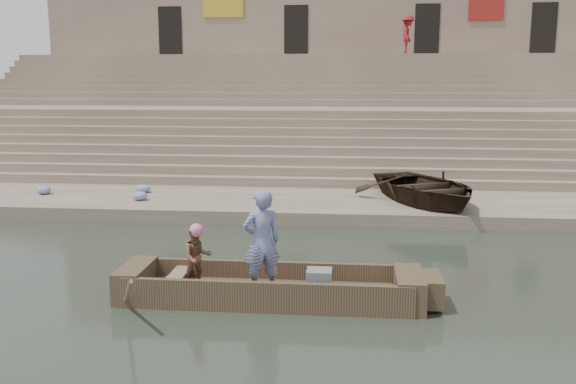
# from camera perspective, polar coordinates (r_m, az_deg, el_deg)

# --- Properties ---
(ground) EXTENTS (120.00, 120.00, 0.00)m
(ground) POSITION_cam_1_polar(r_m,az_deg,el_deg) (11.38, 0.38, -10.51)
(ground) COLOR #283226
(ground) RESTS_ON ground
(lower_landing) EXTENTS (32.00, 4.00, 0.40)m
(lower_landing) POSITION_cam_1_polar(r_m,az_deg,el_deg) (19.00, 2.60, -1.28)
(lower_landing) COLOR gray
(lower_landing) RESTS_ON ground
(mid_landing) EXTENTS (32.00, 3.00, 2.80)m
(mid_landing) POSITION_cam_1_polar(r_m,az_deg,el_deg) (26.23, 3.50, 4.64)
(mid_landing) COLOR gray
(mid_landing) RESTS_ON ground
(upper_landing) EXTENTS (32.00, 3.00, 5.20)m
(upper_landing) POSITION_cam_1_polar(r_m,az_deg,el_deg) (33.12, 3.99, 7.94)
(upper_landing) COLOR gray
(upper_landing) RESTS_ON ground
(ghat_steps) EXTENTS (32.00, 11.00, 5.20)m
(ghat_steps) POSITION_cam_1_polar(r_m,az_deg,el_deg) (27.88, 3.64, 5.81)
(ghat_steps) COLOR gray
(ghat_steps) RESTS_ON ground
(building_wall) EXTENTS (32.00, 5.07, 11.20)m
(building_wall) POSITION_cam_1_polar(r_m,az_deg,el_deg) (37.11, 4.24, 12.85)
(building_wall) COLOR #9E856B
(building_wall) RESTS_ON ground
(main_rowboat) EXTENTS (5.00, 1.30, 0.22)m
(main_rowboat) POSITION_cam_1_polar(r_m,az_deg,el_deg) (11.66, -1.71, -9.40)
(main_rowboat) COLOR brown
(main_rowboat) RESTS_ON ground
(rowboat_trim) EXTENTS (6.04, 2.63, 1.80)m
(rowboat_trim) POSITION_cam_1_polar(r_m,az_deg,el_deg) (11.57, -0.67, -8.54)
(rowboat_trim) COLOR brown
(rowboat_trim) RESTS_ON ground
(standing_man) EXTENTS (0.82, 0.70, 1.91)m
(standing_man) POSITION_cam_1_polar(r_m,az_deg,el_deg) (11.18, -2.43, -4.57)
(standing_man) COLOR navy
(standing_man) RESTS_ON main_rowboat
(rowing_man) EXTENTS (0.68, 0.62, 1.13)m
(rowing_man) POSITION_cam_1_polar(r_m,az_deg,el_deg) (11.72, -8.36, -5.93)
(rowing_man) COLOR #21643A
(rowing_man) RESTS_ON main_rowboat
(television) EXTENTS (0.46, 0.42, 0.40)m
(television) POSITION_cam_1_polar(r_m,az_deg,el_deg) (11.48, 2.82, -8.09)
(television) COLOR gray
(television) RESTS_ON main_rowboat
(beached_rowboat) EXTENTS (4.79, 5.45, 0.94)m
(beached_rowboat) POSITION_cam_1_polar(r_m,az_deg,el_deg) (18.80, 12.51, 0.43)
(beached_rowboat) COLOR #2D2116
(beached_rowboat) RESTS_ON lower_landing
(pedestrian) EXTENTS (0.90, 1.33, 1.89)m
(pedestrian) POSITION_cam_1_polar(r_m,az_deg,el_deg) (32.37, 10.96, 14.00)
(pedestrian) COLOR maroon
(pedestrian) RESTS_ON upper_landing
(cloth_bundles) EXTENTS (19.45, 1.97, 0.26)m
(cloth_bundles) POSITION_cam_1_polar(r_m,az_deg,el_deg) (18.97, -4.49, -0.30)
(cloth_bundles) COLOR #3F5999
(cloth_bundles) RESTS_ON lower_landing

